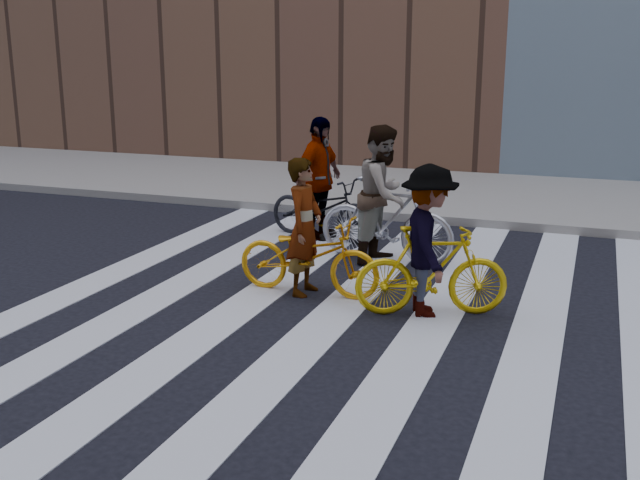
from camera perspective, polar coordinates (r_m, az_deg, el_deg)
The scene contains 11 objects.
ground at distance 8.25m, azimuth 4.48°, elevation -6.44°, with size 100.00×100.00×0.00m, color black.
sidewalk_far at distance 15.35m, azimuth 12.26°, elevation 3.29°, with size 100.00×5.00×0.15m, color gray.
zebra_crosswalk at distance 8.25m, azimuth 4.48°, elevation -6.40°, with size 8.25×10.00×0.01m.
bike_yellow_left at distance 9.11m, azimuth -0.89°, elevation -1.21°, with size 0.64×1.83×0.96m, color orange.
bike_silver_mid at distance 10.52m, azimuth 5.06°, elevation 1.53°, with size 0.57×2.00×1.20m, color #AEAFB8.
bike_yellow_right at distance 8.46m, azimuth 8.51°, elevation -2.35°, with size 0.49×1.72×1.03m, color #E3B70C.
bike_dark_rear at distance 11.81m, azimuth 0.14°, elevation 2.47°, with size 0.66×1.89×0.99m, color black.
rider_left at distance 9.04m, azimuth -1.20°, elevation 1.01°, with size 0.61×0.40×1.68m, color slate.
rider_mid at distance 10.46m, azimuth 4.84°, elevation 3.49°, with size 0.94×0.73×1.93m, color slate.
rider_right at distance 8.38m, azimuth 8.26°, elevation -0.09°, with size 1.11×0.64×1.71m, color slate.
rider_rear at distance 11.74m, azimuth -0.09°, elevation 4.71°, with size 1.13×0.47×1.92m, color slate.
Camera 1 is at (2.08, -7.44, 2.91)m, focal length 42.00 mm.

